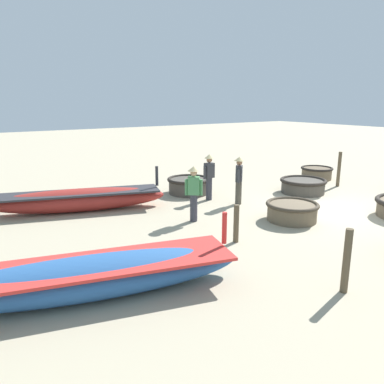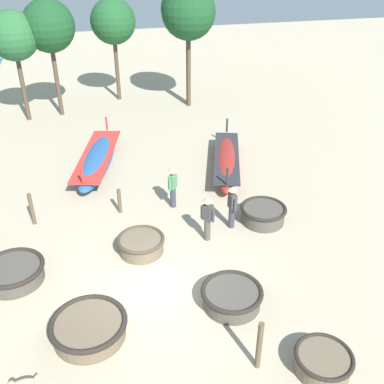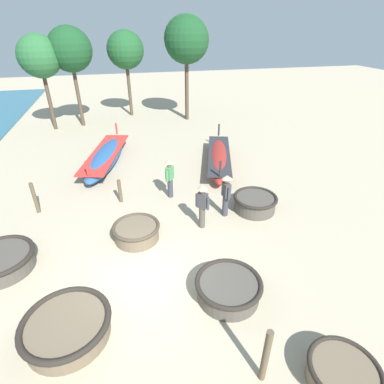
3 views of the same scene
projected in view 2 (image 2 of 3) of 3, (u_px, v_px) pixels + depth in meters
name	position (u px, v px, depth m)	size (l,w,h in m)	color
ground_plane	(152.00, 291.00, 13.32)	(80.00, 80.00, 0.00)	tan
coracle_front_left	(323.00, 362.00, 10.77)	(1.43, 1.43, 0.56)	brown
coracle_tilted	(89.00, 328.00, 11.68)	(2.04, 2.04, 0.56)	brown
coracle_far_right	(263.00, 214.00, 16.31)	(1.68, 1.68, 0.62)	#4C473F
coracle_nearest	(232.00, 296.00, 12.68)	(1.78, 1.78, 0.56)	#4C473F
coracle_center	(13.00, 272.00, 13.56)	(1.90, 1.90, 0.57)	#4C473F
coracle_weathered	(141.00, 244.00, 14.79)	(1.58, 1.58, 0.56)	brown
long_boat_ochre_hull	(97.00, 159.00, 20.01)	(2.66, 5.94, 1.34)	#285693
long_boat_green_hull	(227.00, 161.00, 19.87)	(2.68, 5.67, 1.36)	maroon
fisherman_standing_left	(232.00, 204.00, 15.68)	(0.36, 0.53, 1.67)	#383842
fisherman_hauling	(208.00, 216.00, 15.04)	(0.40, 0.40, 1.67)	#4C473D
fisherman_with_hat	(173.00, 185.00, 16.87)	(0.39, 0.43, 1.67)	#383842
dog	(22.00, 384.00, 10.16)	(0.69, 0.24, 0.55)	tan
mooring_post_inland	(119.00, 201.00, 16.75)	(0.14, 0.14, 0.99)	brown
mooring_post_mid_beach	(259.00, 346.00, 10.65)	(0.14, 0.14, 1.46)	brown
mooring_post_shoreline	(32.00, 209.00, 16.02)	(0.14, 0.14, 1.26)	brown
tree_right_mid	(49.00, 26.00, 23.46)	(2.74, 2.74, 6.25)	#4C3D2D
tree_leftmost	(189.00, 13.00, 24.54)	(2.99, 2.99, 6.81)	#4C3D2D
tree_rightmost	(13.00, 36.00, 22.93)	(2.56, 2.56, 5.83)	#4C3D2D
tree_center	(188.00, 10.00, 24.90)	(3.03, 3.03, 6.89)	#4C3D2D
tree_tall_back	(113.00, 22.00, 25.89)	(2.61, 2.61, 5.96)	#4C3D2D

